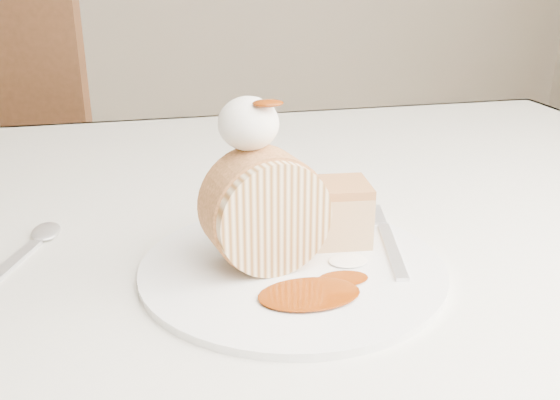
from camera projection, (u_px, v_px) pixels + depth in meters
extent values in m
cube|color=silver|center=(241.00, 214.00, 0.78)|extent=(1.40, 0.90, 0.04)
cube|color=silver|center=(205.00, 186.00, 1.23)|extent=(1.40, 0.01, 0.28)
cylinder|color=brown|center=(492.00, 284.00, 1.38)|extent=(0.06, 0.06, 0.71)
cube|color=brown|center=(31.00, 179.00, 1.63)|extent=(0.57, 0.57, 0.05)
cylinder|color=brown|center=(134.00, 236.00, 1.92)|extent=(0.04, 0.04, 0.47)
cylinder|color=brown|center=(1.00, 236.00, 1.92)|extent=(0.04, 0.04, 0.47)
cylinder|color=brown|center=(98.00, 305.00, 1.53)|extent=(0.04, 0.04, 0.47)
cylinder|color=brown|center=(455.00, 338.00, 1.45)|extent=(0.04, 0.04, 0.41)
cylinder|color=brown|center=(548.00, 293.00, 1.64)|extent=(0.04, 0.04, 0.41)
cylinder|color=white|center=(293.00, 267.00, 0.60)|extent=(0.32, 0.32, 0.01)
cylinder|color=beige|center=(266.00, 211.00, 0.58)|extent=(0.12, 0.08, 0.11)
cube|color=#D78A51|center=(336.00, 216.00, 0.64)|extent=(0.07, 0.07, 0.05)
ellipsoid|color=white|center=(248.00, 124.00, 0.56)|extent=(0.06, 0.06, 0.05)
ellipsoid|color=#732904|center=(268.00, 96.00, 0.54)|extent=(0.03, 0.02, 0.01)
cube|color=silver|center=(392.00, 250.00, 0.62)|extent=(0.06, 0.17, 0.00)
cube|color=silver|center=(0.00, 274.00, 0.59)|extent=(0.09, 0.18, 0.00)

